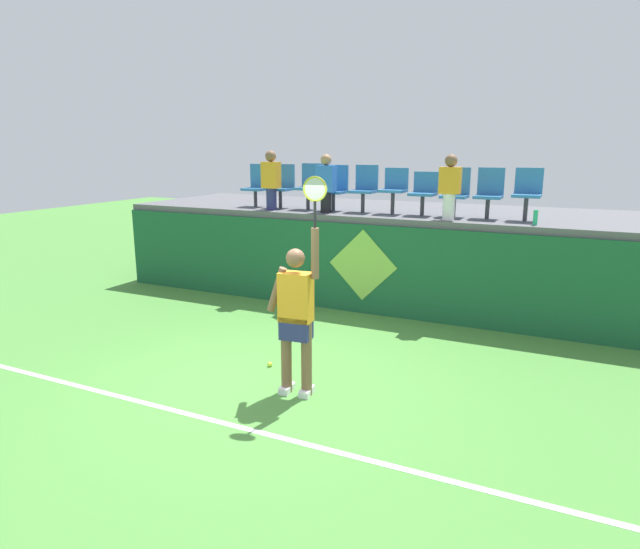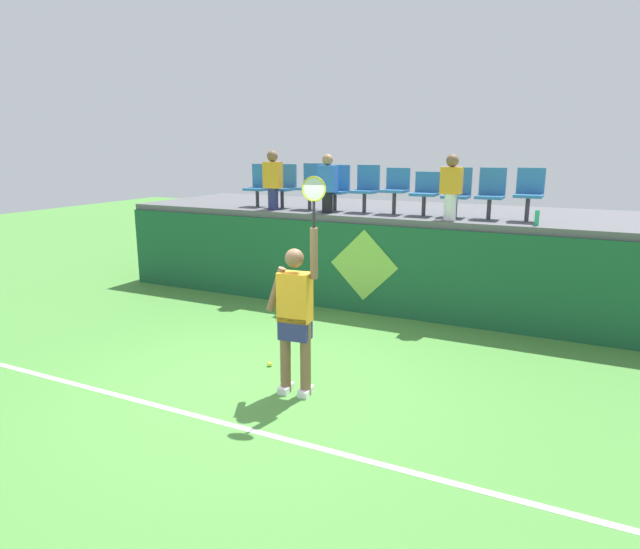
{
  "view_description": "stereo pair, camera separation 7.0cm",
  "coord_description": "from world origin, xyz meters",
  "px_view_note": "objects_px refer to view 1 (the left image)",
  "views": [
    {
      "loc": [
        3.43,
        -5.38,
        2.9
      ],
      "look_at": [
        0.26,
        1.25,
        1.2
      ],
      "focal_mm": 30.85,
      "sensor_mm": 36.0,
      "label": 1
    },
    {
      "loc": [
        3.5,
        -5.35,
        2.9
      ],
      "look_at": [
        0.26,
        1.25,
        1.2
      ],
      "focal_mm": 30.85,
      "sensor_mm": 36.0,
      "label": 2
    }
  ],
  "objects_px": {
    "water_bottle": "(535,218)",
    "stadium_chair_0": "(257,184)",
    "tennis_player": "(296,314)",
    "stadium_chair_1": "(282,184)",
    "tennis_ball": "(270,364)",
    "stadium_chair_3": "(335,187)",
    "stadium_chair_2": "(310,184)",
    "stadium_chair_7": "(456,191)",
    "spectator_0": "(326,182)",
    "stadium_chair_5": "(394,187)",
    "stadium_chair_9": "(527,191)",
    "stadium_chair_4": "(365,187)",
    "spectator_1": "(450,186)",
    "spectator_2": "(271,179)",
    "stadium_chair_8": "(489,191)",
    "stadium_chair_6": "(424,191)"
  },
  "relations": [
    {
      "from": "tennis_player",
      "to": "stadium_chair_3",
      "type": "bearing_deg",
      "value": 108.28
    },
    {
      "from": "spectator_1",
      "to": "spectator_2",
      "type": "xyz_separation_m",
      "value": [
        -3.44,
        0.04,
        0.03
      ]
    },
    {
      "from": "stadium_chair_2",
      "to": "stadium_chair_0",
      "type": "bearing_deg",
      "value": 179.83
    },
    {
      "from": "stadium_chair_4",
      "to": "spectator_2",
      "type": "distance_m",
      "value": 1.81
    },
    {
      "from": "tennis_player",
      "to": "stadium_chair_1",
      "type": "xyz_separation_m",
      "value": [
        -2.56,
        4.23,
        1.17
      ]
    },
    {
      "from": "tennis_player",
      "to": "stadium_chair_7",
      "type": "xyz_separation_m",
      "value": [
        0.89,
        4.23,
        1.16
      ]
    },
    {
      "from": "stadium_chair_2",
      "to": "spectator_0",
      "type": "relative_size",
      "value": 0.83
    },
    {
      "from": "tennis_player",
      "to": "water_bottle",
      "type": "distance_m",
      "value": 4.42
    },
    {
      "from": "tennis_ball",
      "to": "stadium_chair_6",
      "type": "relative_size",
      "value": 0.09
    },
    {
      "from": "stadium_chair_6",
      "to": "spectator_2",
      "type": "bearing_deg",
      "value": -171.77
    },
    {
      "from": "tennis_player",
      "to": "stadium_chair_2",
      "type": "bearing_deg",
      "value": 114.64
    },
    {
      "from": "tennis_player",
      "to": "stadium_chair_3",
      "type": "relative_size",
      "value": 3.02
    },
    {
      "from": "tennis_ball",
      "to": "spectator_0",
      "type": "bearing_deg",
      "value": 101.78
    },
    {
      "from": "spectator_0",
      "to": "stadium_chair_2",
      "type": "bearing_deg",
      "value": 142.78
    },
    {
      "from": "stadium_chair_2",
      "to": "stadium_chair_6",
      "type": "xyz_separation_m",
      "value": [
        2.27,
        -0.01,
        -0.06
      ]
    },
    {
      "from": "spectator_0",
      "to": "spectator_2",
      "type": "height_order",
      "value": "spectator_2"
    },
    {
      "from": "stadium_chair_4",
      "to": "stadium_chair_6",
      "type": "bearing_deg",
      "value": -0.53
    },
    {
      "from": "stadium_chair_4",
      "to": "spectator_0",
      "type": "bearing_deg",
      "value": -145.59
    },
    {
      "from": "spectator_2",
      "to": "stadium_chair_1",
      "type": "bearing_deg",
      "value": 90.0
    },
    {
      "from": "tennis_ball",
      "to": "stadium_chair_2",
      "type": "relative_size",
      "value": 0.07
    },
    {
      "from": "stadium_chair_2",
      "to": "stadium_chair_5",
      "type": "relative_size",
      "value": 1.07
    },
    {
      "from": "stadium_chair_0",
      "to": "spectator_0",
      "type": "height_order",
      "value": "spectator_0"
    },
    {
      "from": "tennis_ball",
      "to": "stadium_chair_8",
      "type": "relative_size",
      "value": 0.08
    },
    {
      "from": "spectator_0",
      "to": "spectator_2",
      "type": "distance_m",
      "value": 1.16
    },
    {
      "from": "stadium_chair_9",
      "to": "stadium_chair_4",
      "type": "bearing_deg",
      "value": 179.91
    },
    {
      "from": "stadium_chair_1",
      "to": "stadium_chair_5",
      "type": "height_order",
      "value": "stadium_chair_1"
    },
    {
      "from": "water_bottle",
      "to": "stadium_chair_0",
      "type": "distance_m",
      "value": 5.43
    },
    {
      "from": "tennis_ball",
      "to": "stadium_chair_3",
      "type": "xyz_separation_m",
      "value": [
        -0.68,
        3.66,
        2.14
      ]
    },
    {
      "from": "stadium_chair_0",
      "to": "stadium_chair_4",
      "type": "bearing_deg",
      "value": -0.06
    },
    {
      "from": "stadium_chair_1",
      "to": "stadium_chair_8",
      "type": "relative_size",
      "value": 1.01
    },
    {
      "from": "water_bottle",
      "to": "spectator_1",
      "type": "xyz_separation_m",
      "value": [
        -1.37,
        0.05,
        0.45
      ]
    },
    {
      "from": "tennis_ball",
      "to": "stadium_chair_7",
      "type": "distance_m",
      "value": 4.53
    },
    {
      "from": "stadium_chair_8",
      "to": "stadium_chair_1",
      "type": "bearing_deg",
      "value": 179.99
    },
    {
      "from": "stadium_chair_1",
      "to": "spectator_0",
      "type": "distance_m",
      "value": 1.23
    },
    {
      "from": "stadium_chair_2",
      "to": "stadium_chair_8",
      "type": "relative_size",
      "value": 1.03
    },
    {
      "from": "water_bottle",
      "to": "stadium_chair_0",
      "type": "height_order",
      "value": "stadium_chair_0"
    },
    {
      "from": "tennis_ball",
      "to": "spectator_0",
      "type": "xyz_separation_m",
      "value": [
        -0.68,
        3.25,
        2.24
      ]
    },
    {
      "from": "stadium_chair_1",
      "to": "stadium_chair_8",
      "type": "height_order",
      "value": "stadium_chair_1"
    },
    {
      "from": "water_bottle",
      "to": "stadium_chair_0",
      "type": "relative_size",
      "value": 0.28
    },
    {
      "from": "stadium_chair_5",
      "to": "stadium_chair_9",
      "type": "relative_size",
      "value": 0.96
    },
    {
      "from": "stadium_chair_1",
      "to": "stadium_chair_9",
      "type": "bearing_deg",
      "value": -0.07
    },
    {
      "from": "spectator_0",
      "to": "spectator_1",
      "type": "height_order",
      "value": "spectator_1"
    },
    {
      "from": "stadium_chair_7",
      "to": "spectator_2",
      "type": "relative_size",
      "value": 0.75
    },
    {
      "from": "stadium_chair_5",
      "to": "stadium_chair_9",
      "type": "bearing_deg",
      "value": 0.11
    },
    {
      "from": "tennis_ball",
      "to": "stadium_chair_3",
      "type": "distance_m",
      "value": 4.3
    },
    {
      "from": "stadium_chair_4",
      "to": "stadium_chair_8",
      "type": "height_order",
      "value": "stadium_chair_4"
    },
    {
      "from": "stadium_chair_8",
      "to": "spectator_2",
      "type": "relative_size",
      "value": 0.76
    },
    {
      "from": "water_bottle",
      "to": "stadium_chair_3",
      "type": "xyz_separation_m",
      "value": [
        -3.65,
        0.52,
        0.34
      ]
    },
    {
      "from": "stadium_chair_3",
      "to": "stadium_chair_7",
      "type": "xyz_separation_m",
      "value": [
        2.28,
        -0.0,
        -0.0
      ]
    },
    {
      "from": "water_bottle",
      "to": "spectator_0",
      "type": "xyz_separation_m",
      "value": [
        -3.65,
        0.11,
        0.44
      ]
    }
  ]
}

